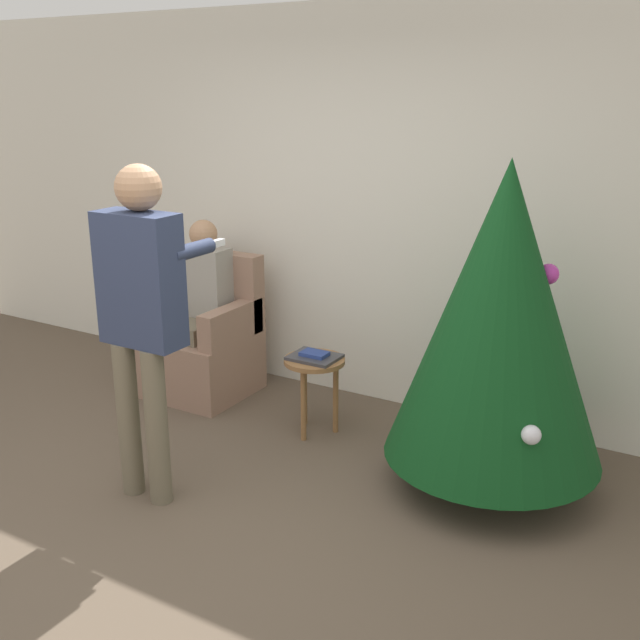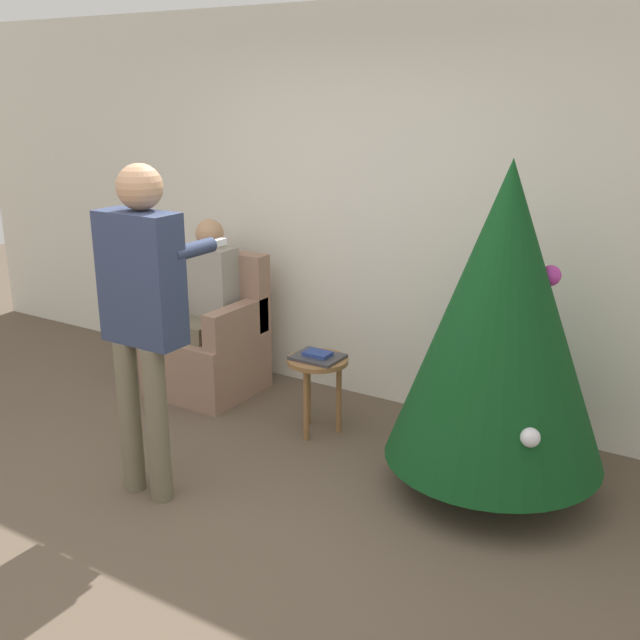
% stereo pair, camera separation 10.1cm
% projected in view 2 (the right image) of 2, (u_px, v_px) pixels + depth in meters
% --- Properties ---
extents(ground_plane, '(14.00, 14.00, 0.00)m').
position_uv_depth(ground_plane, '(148.00, 541.00, 3.73)').
color(ground_plane, brown).
extents(wall_back, '(8.00, 0.06, 2.70)m').
position_uv_depth(wall_back, '(367.00, 210.00, 5.13)').
color(wall_back, silver).
rests_on(wall_back, ground_plane).
extents(christmas_tree, '(1.19, 1.19, 1.83)m').
position_uv_depth(christmas_tree, '(502.00, 316.00, 3.92)').
color(christmas_tree, brown).
rests_on(christmas_tree, ground_plane).
extents(armchair, '(0.70, 0.67, 1.01)m').
position_uv_depth(armchair, '(210.00, 343.00, 5.50)').
color(armchair, '#93705B').
rests_on(armchair, ground_plane).
extents(person_seated, '(0.36, 0.46, 1.27)m').
position_uv_depth(person_seated, '(205.00, 300.00, 5.37)').
color(person_seated, '#6B604C').
rests_on(person_seated, ground_plane).
extents(person_standing, '(0.46, 0.57, 1.80)m').
position_uv_depth(person_standing, '(143.00, 302.00, 3.89)').
color(person_standing, '#6B604C').
rests_on(person_standing, ground_plane).
extents(side_stool, '(0.39, 0.39, 0.51)m').
position_uv_depth(side_stool, '(318.00, 371.00, 4.78)').
color(side_stool, olive).
rests_on(side_stool, ground_plane).
extents(laptop, '(0.30, 0.25, 0.02)m').
position_uv_depth(laptop, '(318.00, 357.00, 4.75)').
color(laptop, '#38383D').
rests_on(laptop, side_stool).
extents(book, '(0.17, 0.11, 0.02)m').
position_uv_depth(book, '(318.00, 354.00, 4.74)').
color(book, navy).
rests_on(book, laptop).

